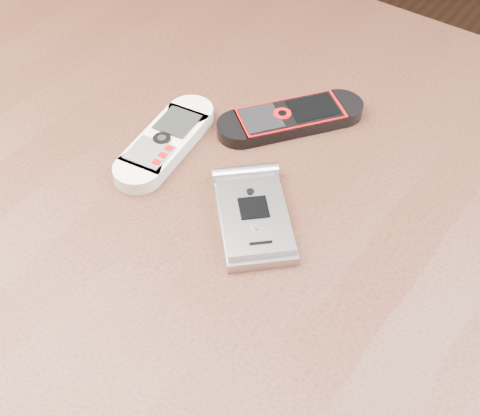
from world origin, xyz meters
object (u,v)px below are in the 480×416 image
(nokia_white, at_px, (165,141))
(nokia_black_red, at_px, (291,118))
(table, at_px, (236,284))
(motorola_razr, at_px, (254,216))

(nokia_white, relative_size, nokia_black_red, 0.92)
(nokia_black_red, bearing_deg, table, -41.86)
(nokia_black_red, height_order, motorola_razr, motorola_razr)
(motorola_razr, bearing_deg, nokia_white, 122.67)
(motorola_razr, bearing_deg, table, 136.07)
(table, bearing_deg, nokia_black_red, 101.34)
(nokia_black_red, relative_size, motorola_razr, 1.32)
(table, bearing_deg, motorola_razr, -0.58)
(nokia_white, xyz_separation_m, nokia_black_red, (0.08, 0.10, -0.00))
(nokia_white, height_order, nokia_black_red, same)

